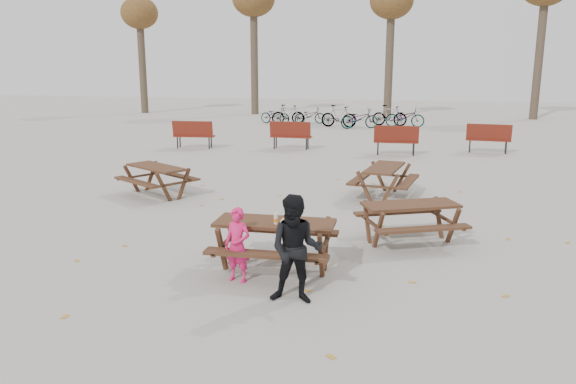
% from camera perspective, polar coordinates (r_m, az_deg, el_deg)
% --- Properties ---
extents(ground, '(80.00, 80.00, 0.00)m').
position_cam_1_polar(ground, '(8.72, -1.31, -7.88)').
color(ground, gray).
rests_on(ground, ground).
extents(main_picnic_table, '(1.80, 1.45, 0.78)m').
position_cam_1_polar(main_picnic_table, '(8.53, -1.33, -4.20)').
color(main_picnic_table, '#3A2215').
rests_on(main_picnic_table, ground).
extents(food_tray, '(0.18, 0.11, 0.03)m').
position_cam_1_polar(food_tray, '(8.38, -0.14, -3.04)').
color(food_tray, white).
rests_on(food_tray, main_picnic_table).
extents(bread_roll, '(0.14, 0.06, 0.05)m').
position_cam_1_polar(bread_roll, '(8.37, -0.14, -2.77)').
color(bread_roll, tan).
rests_on(bread_roll, food_tray).
extents(soda_bottle, '(0.07, 0.07, 0.17)m').
position_cam_1_polar(soda_bottle, '(8.32, -1.24, -2.77)').
color(soda_bottle, silver).
rests_on(soda_bottle, main_picnic_table).
extents(child, '(0.45, 0.35, 1.10)m').
position_cam_1_polar(child, '(8.14, -5.15, -5.39)').
color(child, '#E11C61').
rests_on(child, ground).
extents(adult, '(0.73, 0.57, 1.46)m').
position_cam_1_polar(adult, '(7.36, 0.82, -5.86)').
color(adult, black).
rests_on(adult, ground).
extents(picnic_table_east, '(2.04, 1.88, 0.71)m').
position_cam_1_polar(picnic_table_east, '(10.10, 12.26, -3.11)').
color(picnic_table_east, '#3A2215').
rests_on(picnic_table_east, ground).
extents(picnic_table_north, '(2.11, 2.01, 0.71)m').
position_cam_1_polar(picnic_table_north, '(13.72, -13.15, 1.11)').
color(picnic_table_north, '#3A2215').
rests_on(picnic_table_north, ground).
extents(picnic_table_far, '(1.66, 1.92, 0.73)m').
position_cam_1_polar(picnic_table_far, '(13.37, 9.72, 1.01)').
color(picnic_table_far, '#3A2215').
rests_on(picnic_table_far, ground).
extents(park_bench_row, '(12.08, 1.72, 1.03)m').
position_cam_1_polar(park_bench_row, '(20.16, 5.27, 5.61)').
color(park_bench_row, maroon).
rests_on(park_bench_row, ground).
extents(bicycle_row, '(8.37, 2.84, 1.07)m').
position_cam_1_polar(bicycle_row, '(28.24, 5.63, 7.67)').
color(bicycle_row, black).
rests_on(bicycle_row, ground).
extents(tree_row, '(32.17, 3.52, 8.26)m').
position_cam_1_polar(tree_row, '(33.25, 10.31, 18.19)').
color(tree_row, '#382B21').
rests_on(tree_row, ground).
extents(fallen_leaves, '(11.00, 11.00, 0.01)m').
position_cam_1_polar(fallen_leaves, '(10.97, 4.12, -3.45)').
color(fallen_leaves, '#B17D2A').
rests_on(fallen_leaves, ground).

